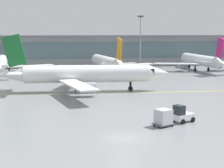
# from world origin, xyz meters

# --- Properties ---
(ground_plane) EXTENTS (400.00, 400.00, 0.00)m
(ground_plane) POSITION_xyz_m (0.00, 0.00, 0.00)
(ground_plane) COLOR gray
(taxiway_centreline_stripe) EXTENTS (109.62, 9.91, 0.01)m
(taxiway_centreline_stripe) POSITION_xyz_m (-0.05, 27.48, 0.00)
(taxiway_centreline_stripe) COLOR yellow
(taxiway_centreline_stripe) RESTS_ON ground_plane
(terminal_concourse) EXTENTS (202.72, 11.00, 9.60)m
(terminal_concourse) POSITION_xyz_m (0.00, 81.19, 4.92)
(terminal_concourse) COLOR #9EA3A8
(terminal_concourse) RESTS_ON ground_plane
(gate_airplane_2) EXTENTS (26.46, 28.51, 9.44)m
(gate_airplane_2) POSITION_xyz_m (-17.92, 59.60, 2.83)
(gate_airplane_2) COLOR white
(gate_airplane_2) RESTS_ON ground_plane
(gate_airplane_3) EXTENTS (26.17, 28.27, 9.36)m
(gate_airplane_3) POSITION_xyz_m (8.43, 58.10, 2.81)
(gate_airplane_3) COLOR white
(gate_airplane_3) RESTS_ON ground_plane
(gate_airplane_4) EXTENTS (26.51, 28.43, 9.44)m
(gate_airplane_4) POSITION_xyz_m (34.73, 58.97, 2.83)
(gate_airplane_4) COLOR white
(gate_airplane_4) RESTS_ON ground_plane
(taxiing_regional_jet) EXTENTS (30.90, 28.62, 10.23)m
(taxiing_regional_jet) POSITION_xyz_m (-0.45, 29.52, 3.07)
(taxiing_regional_jet) COLOR white
(taxiing_regional_jet) RESTS_ON ground_plane
(baggage_tug) EXTENTS (2.95, 2.45, 2.10)m
(baggage_tug) POSITION_xyz_m (8.04, 5.04, 0.89)
(baggage_tug) COLOR silver
(baggage_tug) RESTS_ON ground_plane
(cargo_dolly_lead) EXTENTS (2.58, 2.34, 1.94)m
(cargo_dolly_lead) POSITION_xyz_m (5.30, 3.74, 1.05)
(cargo_dolly_lead) COLOR #595B60
(cargo_dolly_lead) RESTS_ON ground_plane
(apron_light_mast_2) EXTENTS (1.80, 0.36, 15.44)m
(apron_light_mast_2) POSITION_xyz_m (21.54, 72.96, 8.41)
(apron_light_mast_2) COLOR gray
(apron_light_mast_2) RESTS_ON ground_plane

